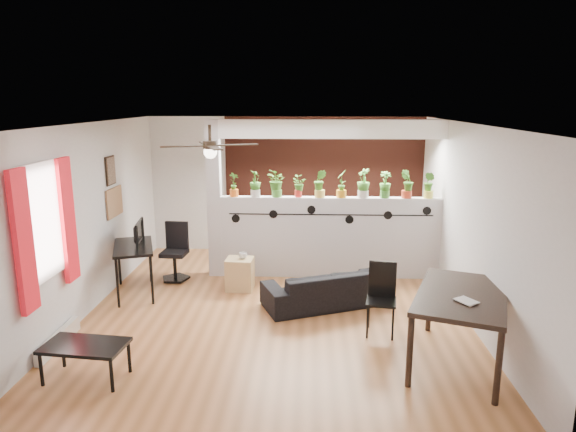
{
  "coord_description": "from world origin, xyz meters",
  "views": [
    {
      "loc": [
        0.46,
        -6.75,
        2.9
      ],
      "look_at": [
        0.14,
        0.6,
        1.23
      ],
      "focal_mm": 32.0,
      "sensor_mm": 36.0,
      "label": 1
    }
  ],
  "objects": [
    {
      "name": "room_shell",
      "position": [
        0.0,
        0.0,
        1.3
      ],
      "size": [
        6.3,
        7.1,
        2.9
      ],
      "color": "#985D31",
      "rests_on": "ground"
    },
    {
      "name": "partition_wall",
      "position": [
        0.8,
        1.5,
        0.68
      ],
      "size": [
        3.6,
        0.18,
        1.35
      ],
      "primitive_type": "cube",
      "color": "#BCBCC1",
      "rests_on": "ground"
    },
    {
      "name": "ceiling_header",
      "position": [
        0.8,
        1.5,
        2.45
      ],
      "size": [
        3.6,
        0.18,
        0.3
      ],
      "primitive_type": "cube",
      "color": "white",
      "rests_on": "room_shell"
    },
    {
      "name": "pier_column",
      "position": [
        -1.11,
        1.5,
        1.3
      ],
      "size": [
        0.22,
        0.2,
        2.6
      ],
      "primitive_type": "cube",
      "color": "#BCBCC1",
      "rests_on": "ground"
    },
    {
      "name": "brick_panel",
      "position": [
        0.8,
        2.97,
        1.3
      ],
      "size": [
        3.9,
        0.05,
        2.6
      ],
      "primitive_type": "cube",
      "color": "#A3422F",
      "rests_on": "ground"
    },
    {
      "name": "vine_decal",
      "position": [
        0.8,
        1.4,
        1.08
      ],
      "size": [
        3.31,
        0.01,
        0.3
      ],
      "color": "black",
      "rests_on": "partition_wall"
    },
    {
      "name": "window_assembly",
      "position": [
        -2.56,
        -1.2,
        1.51
      ],
      "size": [
        0.09,
        1.3,
        1.55
      ],
      "color": "white",
      "rests_on": "room_shell"
    },
    {
      "name": "baseboard_heater",
      "position": [
        -2.54,
        -1.2,
        0.09
      ],
      "size": [
        0.08,
        1.0,
        0.18
      ],
      "primitive_type": "cube",
      "color": "beige",
      "rests_on": "ground"
    },
    {
      "name": "corkboard",
      "position": [
        -2.58,
        0.95,
        1.35
      ],
      "size": [
        0.03,
        0.6,
        0.45
      ],
      "primitive_type": "cube",
      "color": "#906645",
      "rests_on": "room_shell"
    },
    {
      "name": "framed_art",
      "position": [
        -2.58,
        0.9,
        1.85
      ],
      "size": [
        0.03,
        0.34,
        0.44
      ],
      "color": "#8C7259",
      "rests_on": "room_shell"
    },
    {
      "name": "ceiling_fan",
      "position": [
        -0.8,
        -0.3,
        2.31
      ],
      "size": [
        1.19,
        1.19,
        0.43
      ],
      "color": "black",
      "rests_on": "room_shell"
    },
    {
      "name": "potted_plant_0",
      "position": [
        -0.78,
        1.5,
        1.57
      ],
      "size": [
        0.25,
        0.23,
        0.41
      ],
      "color": "orange",
      "rests_on": "partition_wall"
    },
    {
      "name": "potted_plant_1",
      "position": [
        -0.43,
        1.5,
        1.58
      ],
      "size": [
        0.27,
        0.28,
        0.43
      ],
      "color": "silver",
      "rests_on": "partition_wall"
    },
    {
      "name": "potted_plant_2",
      "position": [
        -0.08,
        1.5,
        1.59
      ],
      "size": [
        0.29,
        0.3,
        0.45
      ],
      "color": "#458C32",
      "rests_on": "partition_wall"
    },
    {
      "name": "potted_plant_3",
      "position": [
        0.27,
        1.5,
        1.54
      ],
      "size": [
        0.21,
        0.19,
        0.36
      ],
      "color": "red",
      "rests_on": "partition_wall"
    },
    {
      "name": "potted_plant_4",
      "position": [
        0.62,
        1.5,
        1.59
      ],
      "size": [
        0.26,
        0.21,
        0.45
      ],
      "color": "gold",
      "rests_on": "partition_wall"
    },
    {
      "name": "potted_plant_5",
      "position": [
        0.98,
        1.5,
        1.59
      ],
      "size": [
        0.22,
        0.26,
        0.45
      ],
      "color": "orange",
      "rests_on": "partition_wall"
    },
    {
      "name": "potted_plant_6",
      "position": [
        1.33,
        1.5,
        1.6
      ],
      "size": [
        0.3,
        0.32,
        0.47
      ],
      "color": "silver",
      "rests_on": "partition_wall"
    },
    {
      "name": "potted_plant_7",
      "position": [
        1.68,
        1.5,
        1.58
      ],
      "size": [
        0.24,
        0.2,
        0.43
      ],
      "color": "#3E822F",
      "rests_on": "partition_wall"
    },
    {
      "name": "potted_plant_8",
      "position": [
        2.03,
        1.5,
        1.59
      ],
      "size": [
        0.25,
        0.21,
        0.45
      ],
      "color": "red",
      "rests_on": "partition_wall"
    },
    {
      "name": "potted_plant_9",
      "position": [
        2.38,
        1.5,
        1.58
      ],
      "size": [
        0.27,
        0.28,
        0.43
      ],
      "color": "#E5E250",
      "rests_on": "partition_wall"
    },
    {
      "name": "sofa",
      "position": [
        0.71,
        0.25,
        0.25
      ],
      "size": [
        1.83,
        1.26,
        0.5
      ],
      "primitive_type": "imported",
      "rotation": [
        0.0,
        0.0,
        3.52
      ],
      "color": "black",
      "rests_on": "ground"
    },
    {
      "name": "cube_shelf",
      "position": [
        -0.62,
        0.81,
        0.25
      ],
      "size": [
        0.43,
        0.39,
        0.5
      ],
      "primitive_type": "cube",
      "rotation": [
        0.0,
        0.0,
        -0.06
      ],
      "color": "tan",
      "rests_on": "ground"
    },
    {
      "name": "cup",
      "position": [
        -0.57,
        0.81,
        0.55
      ],
      "size": [
        0.16,
        0.16,
        0.1
      ],
      "primitive_type": "imported",
      "rotation": [
        0.0,
        0.0,
        0.29
      ],
      "color": "gray",
      "rests_on": "cube_shelf"
    },
    {
      "name": "computer_desk",
      "position": [
        -2.19,
        0.56,
        0.69
      ],
      "size": [
        0.87,
        1.18,
        0.77
      ],
      "color": "black",
      "rests_on": "ground"
    },
    {
      "name": "monitor",
      "position": [
        -2.19,
        0.71,
        0.86
      ],
      "size": [
        0.34,
        0.11,
        0.19
      ],
      "primitive_type": "imported",
      "rotation": [
        0.0,
        0.0,
        1.72
      ],
      "color": "black",
      "rests_on": "computer_desk"
    },
    {
      "name": "office_chair",
      "position": [
        -1.73,
        1.22,
        0.41
      ],
      "size": [
        0.49,
        0.49,
        0.94
      ],
      "color": "black",
      "rests_on": "ground"
    },
    {
      "name": "dining_table",
      "position": [
        2.14,
        -1.37,
        0.74
      ],
      "size": [
        1.39,
        1.74,
        0.83
      ],
      "color": "black",
      "rests_on": "ground"
    },
    {
      "name": "book",
      "position": [
        2.04,
        -1.67,
        0.84
      ],
      "size": [
        0.26,
        0.28,
        0.02
      ],
      "primitive_type": "imported",
      "rotation": [
        0.0,
        0.0,
        0.56
      ],
      "color": "gray",
      "rests_on": "dining_table"
    },
    {
      "name": "folding_chair",
      "position": [
        1.38,
        -0.59,
        0.54
      ],
      "size": [
        0.42,
        0.42,
        0.91
      ],
      "color": "black",
      "rests_on": "ground"
    },
    {
      "name": "coffee_table",
      "position": [
        -1.89,
        -1.89,
        0.36
      ],
      "size": [
        0.9,
        0.56,
        0.4
      ],
      "color": "black",
      "rests_on": "ground"
    }
  ]
}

